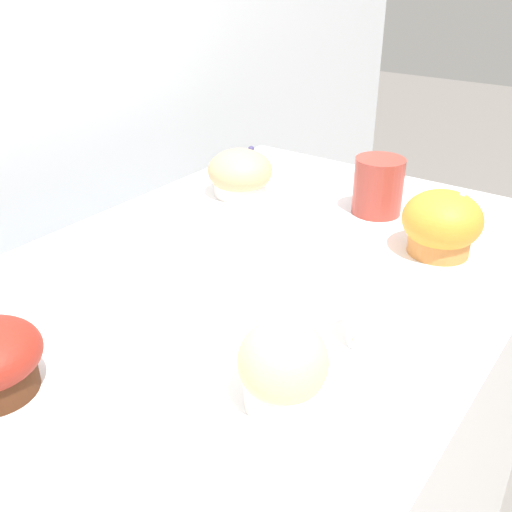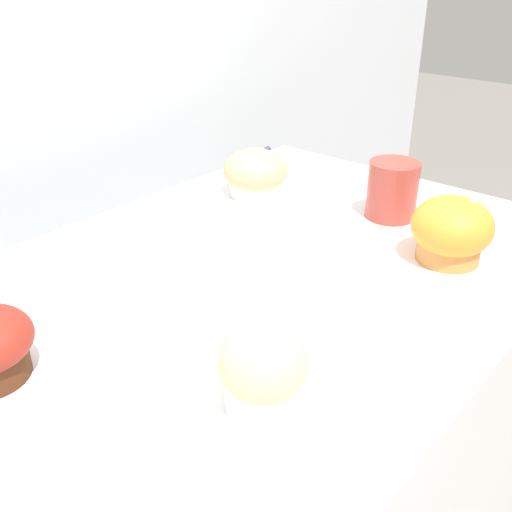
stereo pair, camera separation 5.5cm
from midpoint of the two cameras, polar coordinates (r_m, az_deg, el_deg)
muffin_front_center at (r=0.86m, az=15.54°, el=2.91°), size 0.11×0.11×0.09m
muffin_back_left at (r=1.04m, az=-3.03°, el=7.78°), size 0.11×0.11×0.08m
muffin_back_right at (r=0.56m, az=-0.26°, el=-10.70°), size 0.08×0.08×0.09m
coffee_cup at (r=0.98m, az=9.99°, el=6.70°), size 0.11×0.09×0.09m
price_card at (r=0.66m, az=8.15°, el=-5.78°), size 0.06×0.05×0.06m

